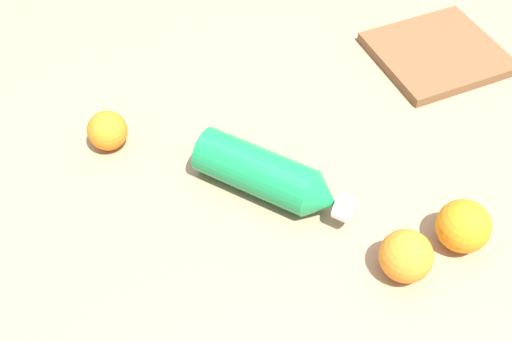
# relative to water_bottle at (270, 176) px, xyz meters

# --- Properties ---
(ground_plane) EXTENTS (2.40, 2.40, 0.00)m
(ground_plane) POSITION_rel_water_bottle_xyz_m (0.03, -0.03, -0.04)
(ground_plane) COLOR #9E7F60
(water_bottle) EXTENTS (0.21, 0.20, 0.07)m
(water_bottle) POSITION_rel_water_bottle_xyz_m (0.00, 0.00, 0.00)
(water_bottle) COLOR #198C4C
(water_bottle) RESTS_ON ground_plane
(orange_0) EXTENTS (0.07, 0.07, 0.07)m
(orange_0) POSITION_rel_water_bottle_xyz_m (0.23, -0.15, 0.00)
(orange_0) COLOR orange
(orange_0) RESTS_ON ground_plane
(orange_1) EXTENTS (0.07, 0.07, 0.07)m
(orange_1) POSITION_rel_water_bottle_xyz_m (0.14, -0.17, 0.00)
(orange_1) COLOR orange
(orange_1) RESTS_ON ground_plane
(orange_2) EXTENTS (0.06, 0.06, 0.06)m
(orange_2) POSITION_rel_water_bottle_xyz_m (-0.22, 0.15, -0.00)
(orange_2) COLOR orange
(orange_2) RESTS_ON ground_plane
(cutting_board) EXTENTS (0.25, 0.23, 0.02)m
(cutting_board) POSITION_rel_water_bottle_xyz_m (0.37, 0.23, -0.03)
(cutting_board) COLOR brown
(cutting_board) RESTS_ON ground_plane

